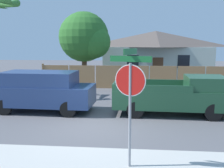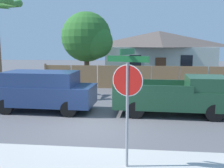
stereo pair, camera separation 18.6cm
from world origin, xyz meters
name	(u,v)px [view 1 (the left image)]	position (x,y,z in m)	size (l,w,h in m)	color
ground_plane	(94,127)	(0.00, 0.00, 0.00)	(80.00, 80.00, 0.00)	#56565B
wooden_fence	(149,77)	(2.51, 8.88, 0.82)	(15.53, 0.12, 1.74)	#997047
house	(155,53)	(3.44, 16.37, 2.27)	(10.36, 6.97, 4.39)	#B2C1B7
oak_tree	(86,38)	(-2.31, 10.67, 3.60)	(4.07, 3.88, 5.64)	brown
red_suv	(42,90)	(-2.83, 2.17, 1.01)	(4.83, 2.10, 1.89)	navy
orange_pickup	(177,96)	(3.41, 2.17, 0.87)	(5.29, 2.11, 1.76)	#1E472D
stop_sign	(130,87)	(1.43, -3.14, 2.10)	(1.04, 0.94, 3.06)	gray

